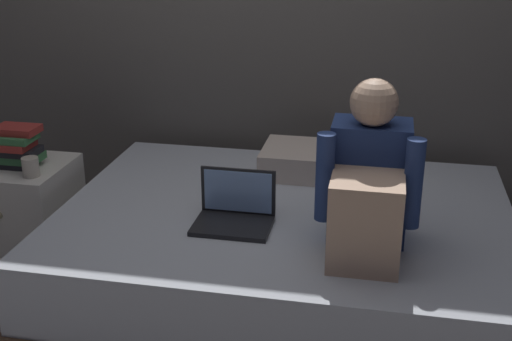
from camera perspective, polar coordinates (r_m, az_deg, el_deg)
The scene contains 8 objects.
ground_plane at distance 2.95m, azimuth -2.50°, elevation -14.21°, with size 8.00×8.00×0.00m, color gray.
bed at distance 3.03m, azimuth 2.49°, elevation -7.62°, with size 2.00×1.50×0.50m.
nightstand at distance 3.48m, azimuth -19.08°, elevation -4.06°, with size 0.44×0.46×0.58m.
person_sitting at distance 2.53m, azimuth 9.63°, elevation -1.47°, with size 0.39×0.44×0.66m.
laptop at distance 2.76m, azimuth -1.84°, elevation -3.55°, with size 0.32×0.23×0.22m.
pillow at distance 3.30m, azimuth 5.46°, elevation 0.80°, with size 0.56×0.36×0.13m, color beige.
book_stack at distance 3.32m, azimuth -19.96°, elevation 1.96°, with size 0.22×0.17×0.20m.
mug at distance 3.19m, azimuth -18.82°, elevation 0.29°, with size 0.08×0.08×0.09m, color #BCB2A3.
Camera 1 is at (0.60, -2.33, 1.71)m, focal length 46.48 mm.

